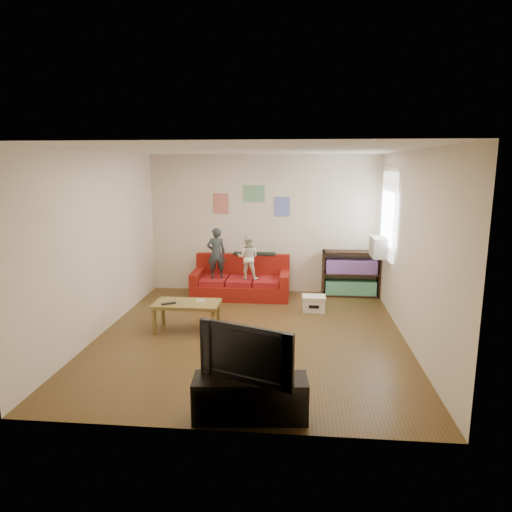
# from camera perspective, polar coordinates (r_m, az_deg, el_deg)

# --- Properties ---
(room_shell) EXTENTS (4.52, 5.02, 2.72)m
(room_shell) POSITION_cam_1_polar(r_m,az_deg,el_deg) (6.53, -0.66, 1.22)
(room_shell) COLOR brown
(room_shell) RESTS_ON ground
(sofa) EXTENTS (1.84, 0.85, 0.81)m
(sofa) POSITION_cam_1_polar(r_m,az_deg,el_deg) (8.81, -1.84, -3.32)
(sofa) COLOR maroon
(sofa) RESTS_ON ground
(child_a) EXTENTS (0.41, 0.33, 0.96)m
(child_a) POSITION_cam_1_polar(r_m,az_deg,el_deg) (8.59, -4.99, 0.34)
(child_a) COLOR #2D3538
(child_a) RESTS_ON sofa
(child_b) EXTENTS (0.42, 0.34, 0.83)m
(child_b) POSITION_cam_1_polar(r_m,az_deg,el_deg) (8.51, -1.01, -0.17)
(child_b) COLOR white
(child_b) RESTS_ON sofa
(coffee_table) EXTENTS (0.99, 0.54, 0.45)m
(coffee_table) POSITION_cam_1_polar(r_m,az_deg,el_deg) (7.06, -8.62, -6.24)
(coffee_table) COLOR olive
(coffee_table) RESTS_ON ground
(remote) EXTENTS (0.21, 0.15, 0.02)m
(remote) POSITION_cam_1_polar(r_m,az_deg,el_deg) (6.99, -10.87, -5.85)
(remote) COLOR black
(remote) RESTS_ON coffee_table
(game_controller) EXTENTS (0.14, 0.09, 0.03)m
(game_controller) POSITION_cam_1_polar(r_m,az_deg,el_deg) (7.04, -6.95, -5.59)
(game_controller) COLOR white
(game_controller) RESTS_ON coffee_table
(bookshelf) EXTENTS (1.10, 0.33, 0.88)m
(bookshelf) POSITION_cam_1_polar(r_m,az_deg,el_deg) (9.00, 11.76, -2.45)
(bookshelf) COLOR black
(bookshelf) RESTS_ON ground
(window) EXTENTS (0.04, 1.08, 1.48)m
(window) POSITION_cam_1_polar(r_m,az_deg,el_deg) (8.23, 16.21, 4.90)
(window) COLOR white
(window) RESTS_ON room_shell
(ac_unit) EXTENTS (0.28, 0.55, 0.35)m
(ac_unit) POSITION_cam_1_polar(r_m,az_deg,el_deg) (8.29, 15.18, 1.08)
(ac_unit) COLOR #B7B2A3
(ac_unit) RESTS_ON window
(artwork_left) EXTENTS (0.30, 0.01, 0.40)m
(artwork_left) POSITION_cam_1_polar(r_m,az_deg,el_deg) (9.04, -4.40, 6.54)
(artwork_left) COLOR #D87266
(artwork_left) RESTS_ON room_shell
(artwork_center) EXTENTS (0.42, 0.01, 0.32)m
(artwork_center) POSITION_cam_1_polar(r_m,az_deg,el_deg) (8.94, -0.27, 7.81)
(artwork_center) COLOR #72B27F
(artwork_center) RESTS_ON room_shell
(artwork_right) EXTENTS (0.30, 0.01, 0.38)m
(artwork_right) POSITION_cam_1_polar(r_m,az_deg,el_deg) (8.92, 3.27, 6.17)
(artwork_right) COLOR #727FCC
(artwork_right) RESTS_ON room_shell
(file_box) EXTENTS (0.40, 0.31, 0.28)m
(file_box) POSITION_cam_1_polar(r_m,az_deg,el_deg) (7.99, 7.23, -5.91)
(file_box) COLOR white
(file_box) RESTS_ON ground
(tv_stand) EXTENTS (1.16, 0.47, 0.43)m
(tv_stand) POSITION_cam_1_polar(r_m,az_deg,el_deg) (4.76, -0.72, -17.30)
(tv_stand) COLOR black
(tv_stand) RESTS_ON ground
(television) EXTENTS (0.98, 0.49, 0.58)m
(television) POSITION_cam_1_polar(r_m,az_deg,el_deg) (4.54, -0.74, -11.74)
(television) COLOR black
(television) RESTS_ON tv_stand
(tissue) EXTENTS (0.10, 0.10, 0.10)m
(tissue) POSITION_cam_1_polar(r_m,az_deg,el_deg) (8.17, 6.82, -6.18)
(tissue) COLOR beige
(tissue) RESTS_ON ground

